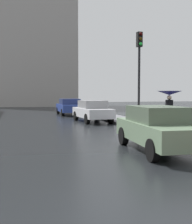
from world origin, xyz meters
The scene contains 7 objects.
ground centered at (0.00, 0.00, 0.00)m, with size 120.00×120.00×0.00m, color black.
car_green_near_kerb centered at (2.50, 4.83, 0.77)m, with size 1.99×4.36×1.48m.
car_white_mid_road centered at (3.00, 15.07, 0.75)m, with size 1.97×4.21×1.44m.
car_blue_behind_camera centered at (2.68, 21.88, 0.74)m, with size 1.90×4.45×1.44m.
pedestrian_with_umbrella_near centered at (5.22, 8.85, 1.67)m, with size 1.20×1.20×1.89m.
traffic_light centered at (4.16, 10.08, 3.50)m, with size 0.26×0.39×4.90m.
distant_tower centered at (-0.45, 42.20, 11.23)m, with size 16.81×9.78×22.46m.
Camera 1 is at (-2.04, -3.81, 1.89)m, focal length 46.65 mm.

